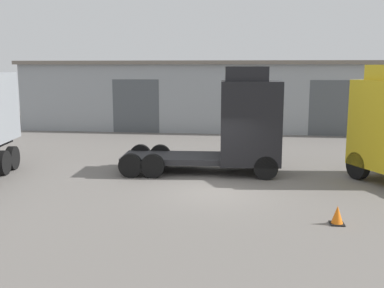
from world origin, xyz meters
TOP-DOWN VIEW (x-y plane):
  - ground_plane at (0.00, 0.00)m, footprint 60.00×60.00m
  - warehouse_building at (0.00, 18.99)m, footprint 30.22×10.49m
  - tractor_unit_black at (0.61, 2.94)m, footprint 6.64×2.84m
  - traffic_cone at (3.55, -3.10)m, footprint 0.40×0.40m

SIDE VIEW (x-z plane):
  - ground_plane at x=0.00m, z-range 0.00..0.00m
  - traffic_cone at x=3.55m, z-range -0.02..0.53m
  - tractor_unit_black at x=0.61m, z-range -0.13..4.31m
  - warehouse_building at x=0.00m, z-range 0.01..4.85m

